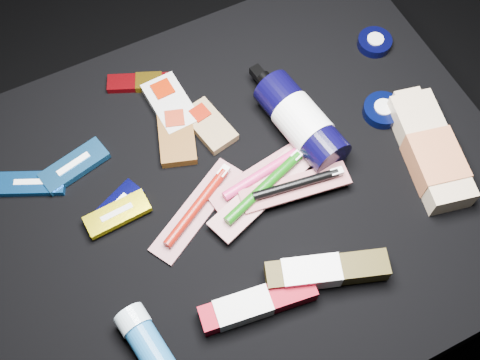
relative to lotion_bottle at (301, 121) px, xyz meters
name	(u,v)px	position (x,y,z in m)	size (l,w,h in m)	color
ground	(236,265)	(-0.16, -0.06, -0.44)	(3.00, 3.00, 0.00)	black
cloth_table	(236,234)	(-0.16, -0.06, -0.24)	(0.98, 0.78, 0.40)	black
luna_bar_0	(32,184)	(-0.48, 0.11, -0.03)	(0.12, 0.09, 0.02)	#114D97
luna_bar_1	(74,166)	(-0.40, 0.11, -0.03)	(0.13, 0.07, 0.02)	#1B568D
luna_bar_2	(116,207)	(-0.36, 0.01, -0.03)	(0.11, 0.08, 0.01)	black
luna_bar_3	(117,214)	(-0.36, -0.01, -0.02)	(0.11, 0.05, 0.01)	yellow
clif_bar_0	(176,133)	(-0.21, 0.09, -0.03)	(0.10, 0.13, 0.02)	brown
clif_bar_1	(170,103)	(-0.19, 0.16, -0.03)	(0.07, 0.13, 0.02)	#B9BAB3
clif_bar_2	(208,124)	(-0.15, 0.09, -0.03)	(0.08, 0.12, 0.02)	olive
power_bar	(142,82)	(-0.22, 0.23, -0.03)	(0.12, 0.08, 0.01)	maroon
lotion_bottle	(301,121)	(0.00, 0.00, 0.00)	(0.10, 0.25, 0.08)	black
cream_tin_upper	(375,42)	(0.23, 0.11, -0.03)	(0.07, 0.07, 0.02)	black
cream_tin_lower	(383,110)	(0.16, -0.03, -0.03)	(0.07, 0.07, 0.02)	black
bodywash_bottle	(431,152)	(0.18, -0.15, -0.02)	(0.13, 0.25, 0.05)	tan
deodorant_stick	(147,343)	(-0.40, -0.24, -0.01)	(0.07, 0.13, 0.05)	#1B5A94
toothbrush_pack_0	(198,207)	(-0.23, -0.06, -0.03)	(0.21, 0.15, 0.02)	#AFA6A3
toothbrush_pack_1	(266,173)	(-0.10, -0.05, -0.02)	(0.22, 0.08, 0.02)	#A6A09C
toothbrush_pack_2	(265,188)	(-0.12, -0.08, -0.02)	(0.23, 0.12, 0.03)	beige
toothbrush_pack_3	(297,185)	(-0.07, -0.10, -0.01)	(0.20, 0.07, 0.02)	#A69D9A
toothpaste_carton_red	(253,305)	(-0.23, -0.25, -0.02)	(0.19, 0.07, 0.04)	maroon
toothpaste_carton_green	(321,272)	(-0.10, -0.26, -0.01)	(0.20, 0.11, 0.04)	#362D0D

